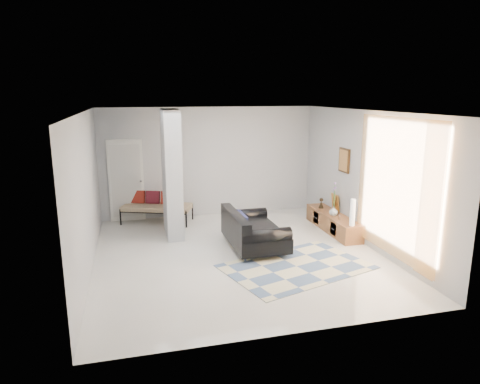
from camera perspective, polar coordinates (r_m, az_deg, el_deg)
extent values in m
plane|color=beige|center=(8.61, -0.34, -8.27)|extent=(6.00, 6.00, 0.00)
plane|color=white|center=(8.03, -0.37, 10.68)|extent=(6.00, 6.00, 0.00)
plane|color=#AFB0B3|center=(11.10, -4.13, 4.02)|extent=(6.00, 0.00, 6.00)
plane|color=#AFB0B3|center=(5.45, 7.36, -5.55)|extent=(6.00, 0.00, 6.00)
plane|color=#AFB0B3|center=(8.02, -19.80, -0.20)|extent=(0.00, 6.00, 6.00)
plane|color=#AFB0B3|center=(9.26, 16.40, 1.73)|extent=(0.00, 6.00, 6.00)
cube|color=#B2B6BA|center=(9.58, -9.10, 2.46)|extent=(0.35, 1.20, 2.80)
cube|color=white|center=(10.95, -14.93, 1.47)|extent=(0.85, 0.06, 2.04)
plane|color=#F8A941|center=(8.26, 19.98, 0.51)|extent=(0.00, 2.55, 2.55)
cube|color=#38220F|center=(9.97, 13.73, 4.12)|extent=(0.04, 0.45, 0.55)
cube|color=brown|center=(10.20, 12.30, -3.98)|extent=(0.45, 2.07, 0.40)
cube|color=#38220F|center=(9.71, 12.36, -4.84)|extent=(0.02, 0.28, 0.28)
cube|color=#38220F|center=(10.50, 10.13, -3.38)|extent=(0.02, 0.28, 0.28)
cube|color=gold|center=(10.42, 12.59, -1.35)|extent=(0.09, 0.32, 0.40)
cube|color=silver|center=(9.69, 13.05, -3.31)|extent=(0.04, 0.10, 0.12)
cylinder|color=silver|center=(8.22, 0.68, -8.98)|extent=(0.05, 0.05, 0.10)
cylinder|color=silver|center=(9.56, -1.78, -5.77)|extent=(0.05, 0.05, 0.10)
cylinder|color=silver|center=(8.47, 6.16, -8.37)|extent=(0.05, 0.05, 0.10)
cylinder|color=silver|center=(9.78, 2.98, -5.35)|extent=(0.05, 0.05, 0.10)
cube|color=black|center=(8.92, 1.95, -5.80)|extent=(1.06, 1.74, 0.30)
cube|color=black|center=(8.71, -0.66, -3.98)|extent=(0.23, 1.72, 0.36)
cylinder|color=black|center=(8.18, 3.51, -5.88)|extent=(0.99, 0.30, 0.28)
cylinder|color=black|center=(9.53, 0.63, -3.11)|extent=(0.99, 0.30, 0.28)
cube|color=#0E1433|center=(8.74, 0.10, -3.80)|extent=(0.15, 0.63, 0.31)
cylinder|color=black|center=(10.78, -15.65, -3.25)|extent=(0.04, 0.04, 0.40)
cylinder|color=black|center=(10.28, -7.18, -3.64)|extent=(0.04, 0.04, 0.40)
cylinder|color=black|center=(11.38, -14.39, -2.32)|extent=(0.04, 0.04, 0.40)
cylinder|color=black|center=(10.90, -6.35, -2.65)|extent=(0.04, 0.04, 0.40)
cube|color=beige|center=(10.76, -11.01, -2.03)|extent=(1.79, 1.24, 0.12)
cube|color=maroon|center=(11.01, -13.45, -0.62)|extent=(0.38, 0.28, 0.33)
cube|color=maroon|center=(10.89, -11.55, -0.68)|extent=(0.38, 0.28, 0.33)
cube|color=maroon|center=(10.77, -9.60, -0.74)|extent=(0.38, 0.28, 0.33)
cube|color=beige|center=(8.08, 7.54, -9.83)|extent=(2.96, 2.40, 0.01)
cylinder|color=white|center=(9.30, 14.78, -2.64)|extent=(0.11, 0.11, 0.58)
imported|color=silver|center=(10.01, 12.37, -2.49)|extent=(0.21, 0.21, 0.21)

